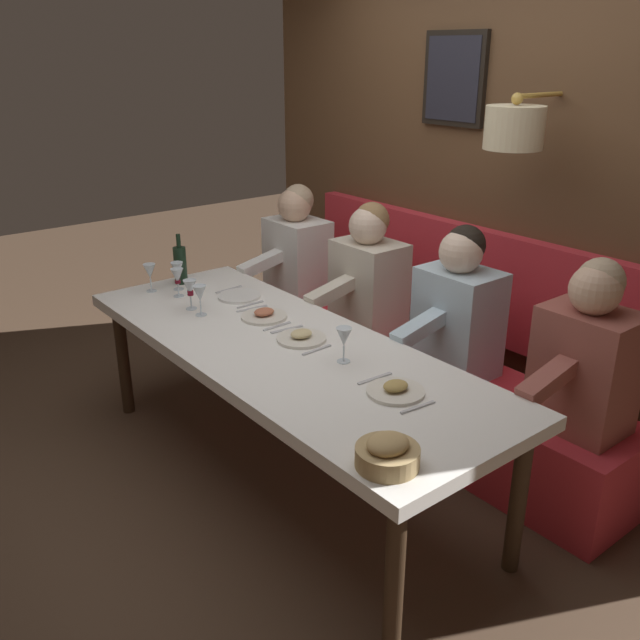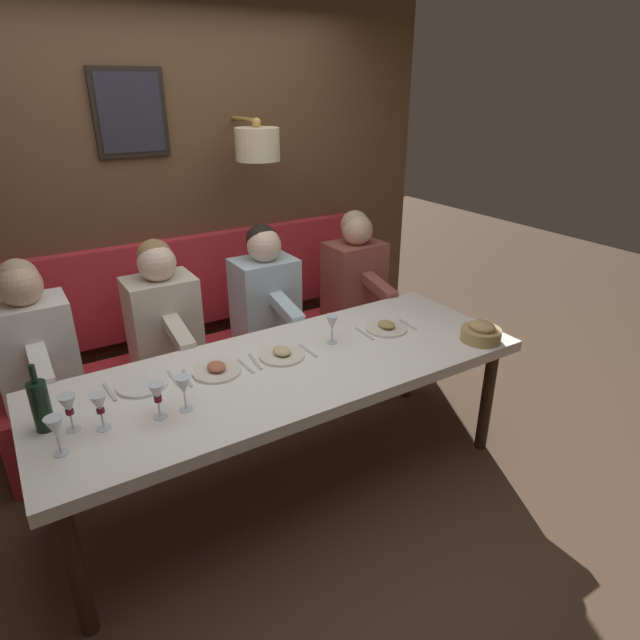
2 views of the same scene
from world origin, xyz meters
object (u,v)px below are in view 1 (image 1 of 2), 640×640
Objects in this scene: wine_glass_0 at (150,272)px; wine_glass_5 at (200,294)px; bread_bowl at (387,453)px; diner_middle at (368,275)px; wine_glass_1 at (177,270)px; dining_table at (283,356)px; wine_glass_4 at (177,277)px; wine_bottle at (180,264)px; diner_nearest at (587,353)px; diner_far at (297,249)px; wine_glass_2 at (344,338)px; diner_near at (458,307)px; wine_glass_3 at (190,289)px.

wine_glass_0 and wine_glass_5 have the same top height.
wine_glass_0 is at bearing 85.58° from bread_bowl.
diner_middle reaches higher than wine_glass_1.
wine_glass_4 reaches higher than dining_table.
wine_bottle reaches higher than bread_bowl.
wine_glass_4 is (-0.95, 1.96, 0.04)m from diner_nearest.
wine_glass_2 is (-0.78, -1.40, 0.04)m from diner_far.
diner_far is 3.60× the size of bread_bowl.
wine_glass_0 is (-1.03, 0.72, 0.04)m from diner_middle.
dining_table is 3.13× the size of diner_far.
bread_bowl is (-0.25, -1.96, -0.07)m from wine_glass_4.
diner_far is 4.82× the size of wine_glass_2.
wine_glass_4 is at bearing 150.24° from diner_middle.
wine_glass_1 is 0.12m from wine_glass_4.
diner_far is at bearing 26.37° from wine_glass_5.
wine_glass_1 is at bearing 90.78° from dining_table.
dining_table is 3.13× the size of diner_near.
wine_glass_5 is at bearing 101.38° from dining_table.
diner_nearest is 2.64× the size of wine_bottle.
wine_glass_5 is at bearing -85.88° from wine_glass_0.
diner_nearest is 2.25m from wine_glass_1.
wine_bottle is (0.05, 1.12, 0.18)m from dining_table.
diner_middle is at bearing -36.10° from wine_glass_1.
dining_table is 3.13× the size of diner_nearest.
wine_glass_2 is at bearing -82.26° from wine_glass_4.
wine_glass_1 is at bearing -176.89° from diner_far.
diner_nearest is 3.60× the size of bread_bowl.
diner_middle is 3.60× the size of bread_bowl.
diner_far is (0.00, 1.39, 0.00)m from diner_near.
diner_middle is 1.00× the size of diner_far.
wine_glass_5 is (-0.12, 0.58, 0.18)m from dining_table.
wine_glass_0 is 0.40m from wine_glass_3.
wine_glass_5 is 1.64m from bread_bowl.
dining_table is at bearing -78.62° from wine_glass_5.
diner_far is 1.07m from wine_glass_3.
diner_nearest is (0.88, -1.05, 0.14)m from dining_table.
wine_glass_4 is at bearing 94.39° from dining_table.
dining_table is 1.37m from diner_nearest.
wine_bottle is 2.20m from bread_bowl.
wine_glass_0 is (-0.15, 1.09, 0.18)m from dining_table.
diner_far is 1.11m from wine_glass_5.
wine_glass_2 is (-0.78, 0.71, 0.04)m from diner_nearest.
wine_glass_2 is (-0.78, -0.70, 0.04)m from diner_middle.
dining_table is 0.39m from wine_glass_2.
wine_glass_1 reaches higher than bread_bowl.
diner_near is 1.34m from wine_glass_5.
diner_near is 4.82× the size of wine_glass_4.
diner_middle is (0.00, 1.41, 0.00)m from diner_nearest.
diner_near and diner_middle have the same top height.
wine_bottle is (-0.83, 2.16, 0.04)m from diner_nearest.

